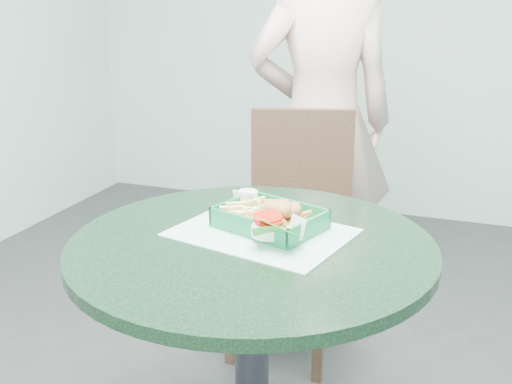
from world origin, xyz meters
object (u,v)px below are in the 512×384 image
(dining_chair, at_px, (294,216))
(sauce_ramekin, at_px, (235,206))
(food_basket, at_px, (270,230))
(diner_person, at_px, (322,100))
(crab_sandwich, at_px, (284,219))
(cafe_table, at_px, (252,310))

(dining_chair, xyz_separation_m, sauce_ramekin, (0.03, -0.69, 0.27))
(food_basket, distance_m, sauce_ramekin, 0.13)
(diner_person, height_order, crab_sandwich, diner_person)
(cafe_table, bearing_deg, diner_person, 95.21)
(food_basket, distance_m, crab_sandwich, 0.05)
(dining_chair, height_order, crab_sandwich, dining_chair)
(food_basket, bearing_deg, sauce_ramekin, 156.20)
(cafe_table, relative_size, diner_person, 0.47)
(dining_chair, xyz_separation_m, crab_sandwich, (0.18, -0.74, 0.27))
(diner_person, bearing_deg, sauce_ramekin, 67.43)
(dining_chair, bearing_deg, food_basket, -94.62)
(dining_chair, relative_size, crab_sandwich, 7.28)
(dining_chair, bearing_deg, sauce_ramekin, -103.23)
(cafe_table, distance_m, food_basket, 0.21)
(cafe_table, height_order, sauce_ramekin, sauce_ramekin)
(diner_person, relative_size, crab_sandwich, 14.67)
(diner_person, distance_m, sauce_ramekin, 0.99)
(diner_person, bearing_deg, food_basket, 73.79)
(sauce_ramekin, bearing_deg, diner_person, 90.18)
(cafe_table, relative_size, food_basket, 3.55)
(food_basket, bearing_deg, cafe_table, -100.65)
(diner_person, xyz_separation_m, sauce_ramekin, (0.00, -0.98, -0.14))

